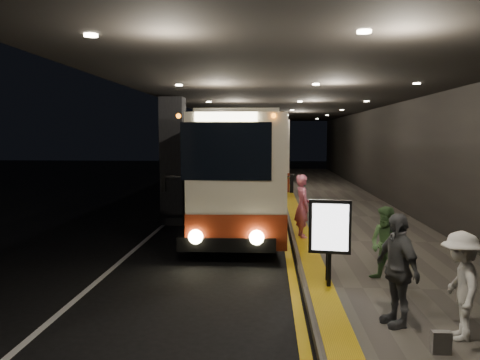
{
  "coord_description": "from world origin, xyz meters",
  "views": [
    {
      "loc": [
        1.81,
        -12.08,
        3.08
      ],
      "look_at": [
        0.93,
        2.46,
        1.7
      ],
      "focal_mm": 35.0,
      "sensor_mm": 36.0,
      "label": 1
    }
  ],
  "objects": [
    {
      "name": "stanchion_post",
      "position": [
        3.0,
        -2.76,
        0.65
      ],
      "size": [
        0.05,
        0.05,
        0.99
      ],
      "primitive_type": "cylinder",
      "color": "black",
      "rests_on": "sidewalk"
    },
    {
      "name": "terminal_wall",
      "position": [
        7.0,
        5.0,
        3.0
      ],
      "size": [
        0.1,
        50.0,
        6.0
      ],
      "primitive_type": "cube",
      "color": "black",
      "rests_on": "ground"
    },
    {
      "name": "coach_third",
      "position": [
        1.04,
        30.07,
        1.7
      ],
      "size": [
        2.64,
        11.3,
        3.53
      ],
      "rotation": [
        0.0,
        0.0,
        -0.03
      ],
      "color": "beige",
      "rests_on": "ground"
    },
    {
      "name": "coach_second",
      "position": [
        1.15,
        16.05,
        1.84
      ],
      "size": [
        3.34,
        12.37,
        3.84
      ],
      "rotation": [
        0.0,
        0.0,
        0.07
      ],
      "color": "beige",
      "rests_on": "ground"
    },
    {
      "name": "kerb_stripe_yellow",
      "position": [
        2.35,
        5.0,
        0.01
      ],
      "size": [
        0.18,
        50.0,
        0.01
      ],
      "primitive_type": "cube",
      "color": "gold",
      "rests_on": "ground"
    },
    {
      "name": "passenger_boarding",
      "position": [
        2.8,
        1.33,
        1.06
      ],
      "size": [
        0.56,
        0.74,
        1.83
      ],
      "primitive_type": "imported",
      "rotation": [
        0.0,
        0.0,
        1.77
      ],
      "color": "#CC5F7C",
      "rests_on": "sidewalk"
    },
    {
      "name": "passenger_waiting_grey",
      "position": [
        3.8,
        -4.91,
        1.03
      ],
      "size": [
        0.82,
        1.14,
        1.76
      ],
      "primitive_type": "imported",
      "rotation": [
        0.0,
        0.0,
        -1.25
      ],
      "color": "#414246",
      "rests_on": "sidewalk"
    },
    {
      "name": "support_columns",
      "position": [
        -1.5,
        4.0,
        2.2
      ],
      "size": [
        0.8,
        24.8,
        4.4
      ],
      "color": "black",
      "rests_on": "ground"
    },
    {
      "name": "lane_line_white",
      "position": [
        -1.8,
        5.0,
        0.01
      ],
      "size": [
        0.12,
        50.0,
        0.01
      ],
      "primitive_type": "cube",
      "color": "silver",
      "rests_on": "ground"
    },
    {
      "name": "canopy",
      "position": [
        2.5,
        5.0,
        4.6
      ],
      "size": [
        9.0,
        50.0,
        0.4
      ],
      "primitive_type": "cube",
      "color": "black",
      "rests_on": "support_columns"
    },
    {
      "name": "info_sign",
      "position": [
        3.0,
        -3.14,
        1.3
      ],
      "size": [
        0.81,
        0.22,
        1.71
      ],
      "rotation": [
        0.0,
        0.0,
        -0.14
      ],
      "color": "black",
      "rests_on": "sidewalk"
    },
    {
      "name": "tactile_strip",
      "position": [
        2.85,
        5.0,
        0.16
      ],
      "size": [
        0.5,
        50.0,
        0.01
      ],
      "primitive_type": "cube",
      "color": "gold",
      "rests_on": "sidewalk"
    },
    {
      "name": "passenger_waiting_white",
      "position": [
        4.58,
        -5.36,
        0.94
      ],
      "size": [
        0.63,
        1.08,
        1.57
      ],
      "primitive_type": "imported",
      "rotation": [
        0.0,
        0.0,
        -1.73
      ],
      "color": "beige",
      "rests_on": "sidewalk"
    },
    {
      "name": "bag_polka",
      "position": [
        4.15,
        -5.87,
        0.3
      ],
      "size": [
        0.26,
        0.12,
        0.31
      ],
      "primitive_type": "cube",
      "rotation": [
        0.0,
        0.0,
        0.03
      ],
      "color": "black",
      "rests_on": "sidewalk"
    },
    {
      "name": "ground",
      "position": [
        0.0,
        0.0,
        0.0
      ],
      "size": [
        90.0,
        90.0,
        0.0
      ],
      "primitive_type": "plane",
      "color": "black"
    },
    {
      "name": "passenger_waiting_green",
      "position": [
        4.18,
        -2.76,
        0.91
      ],
      "size": [
        0.84,
        0.86,
        1.53
      ],
      "primitive_type": "imported",
      "rotation": [
        0.0,
        0.0,
        -0.82
      ],
      "color": "#4A7541",
      "rests_on": "sidewalk"
    },
    {
      "name": "coach_main",
      "position": [
        0.83,
        4.38,
        1.74
      ],
      "size": [
        2.86,
        11.73,
        3.63
      ],
      "rotation": [
        0.0,
        0.0,
        0.04
      ],
      "color": "beige",
      "rests_on": "ground"
    },
    {
      "name": "sidewalk",
      "position": [
        4.75,
        5.0,
        0.07
      ],
      "size": [
        4.5,
        50.0,
        0.15
      ],
      "primitive_type": "cube",
      "color": "#514C44",
      "rests_on": "ground"
    }
  ]
}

